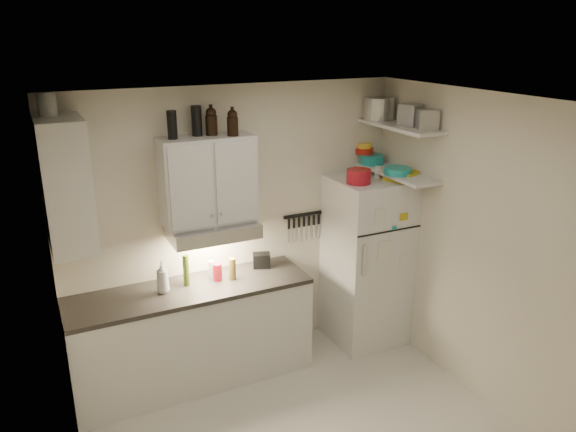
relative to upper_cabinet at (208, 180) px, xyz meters
name	(u,v)px	position (x,y,z in m)	size (l,w,h in m)	color
ceiling	(315,103)	(0.30, -1.33, 0.78)	(3.20, 3.00, 0.02)	silver
back_wall	(235,226)	(0.30, 0.18, -0.53)	(3.20, 0.02, 2.60)	beige
left_wall	(69,345)	(-1.31, -1.33, -0.53)	(0.02, 3.00, 2.60)	beige
right_wall	(485,253)	(1.91, -1.33, -0.53)	(0.02, 3.00, 2.60)	beige
base_cabinet	(193,337)	(-0.25, -0.14, -1.39)	(2.10, 0.60, 0.88)	silver
countertop	(190,290)	(-0.25, -0.14, -0.93)	(2.10, 0.62, 0.04)	#2D2A26
upper_cabinet	(208,180)	(0.00, 0.00, 0.00)	(0.80, 0.33, 0.75)	silver
side_cabinet	(66,185)	(-1.14, -0.14, 0.12)	(0.33, 0.55, 1.00)	silver
range_hood	(212,230)	(0.00, -0.06, -0.44)	(0.76, 0.46, 0.12)	silver
fridge	(367,261)	(1.55, -0.18, -0.98)	(0.70, 0.68, 1.70)	white
shelf_hi	(400,126)	(1.75, -0.31, 0.38)	(0.30, 0.95, 0.03)	silver
shelf_lo	(397,173)	(1.75, -0.31, -0.07)	(0.30, 0.95, 0.03)	silver
knife_strip	(303,215)	(1.00, 0.15, -0.51)	(0.42, 0.02, 0.03)	black
dutch_oven	(359,176)	(1.35, -0.27, -0.06)	(0.23, 0.23, 0.13)	maroon
book_stack	(402,176)	(1.76, -0.37, -0.08)	(0.22, 0.28, 0.09)	gold
spice_jar	(378,172)	(1.64, -0.16, -0.07)	(0.06, 0.06, 0.11)	silver
stock_pot	(379,109)	(1.74, 0.03, 0.50)	(0.30, 0.30, 0.21)	silver
tin_a	(411,115)	(1.81, -0.38, 0.49)	(0.19, 0.17, 0.19)	#AAAAAD
tin_b	(427,119)	(1.83, -0.59, 0.48)	(0.17, 0.17, 0.17)	#AAAAAD
bowl_teal	(372,159)	(1.71, 0.05, 0.00)	(0.23, 0.23, 0.09)	teal
bowl_orange	(364,151)	(1.68, 0.14, 0.07)	(0.19, 0.19, 0.06)	red
bowl_yellow	(364,146)	(1.68, 0.14, 0.12)	(0.14, 0.14, 0.05)	yellow
plates	(398,171)	(1.69, -0.39, -0.02)	(0.25, 0.25, 0.06)	teal
growler_a	(211,121)	(0.06, 0.03, 0.49)	(0.10, 0.10, 0.24)	black
growler_b	(233,122)	(0.21, -0.08, 0.49)	(0.09, 0.09, 0.22)	black
thermos_a	(197,121)	(-0.06, 0.05, 0.50)	(0.09, 0.09, 0.25)	black
thermos_b	(172,125)	(-0.28, 0.00, 0.49)	(0.08, 0.08, 0.23)	black
side_jar	(47,104)	(-1.19, -0.05, 0.71)	(0.13, 0.13, 0.17)	silver
soap_bottle	(162,275)	(-0.48, -0.12, -0.75)	(0.12, 0.12, 0.31)	silver
pepper_mill	(232,269)	(0.15, -0.13, -0.80)	(0.06, 0.06, 0.20)	brown
oil_bottle	(186,270)	(-0.26, -0.07, -0.76)	(0.05, 0.05, 0.28)	#425D17
vinegar_bottle	(187,270)	(-0.23, 0.00, -0.79)	(0.05, 0.05, 0.22)	black
clear_bottle	(212,269)	(-0.01, -0.01, -0.82)	(0.05, 0.05, 0.16)	silver
red_jar	(218,272)	(0.02, -0.09, -0.83)	(0.08, 0.08, 0.16)	maroon
caddy	(262,260)	(0.49, 0.00, -0.84)	(0.16, 0.11, 0.14)	black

